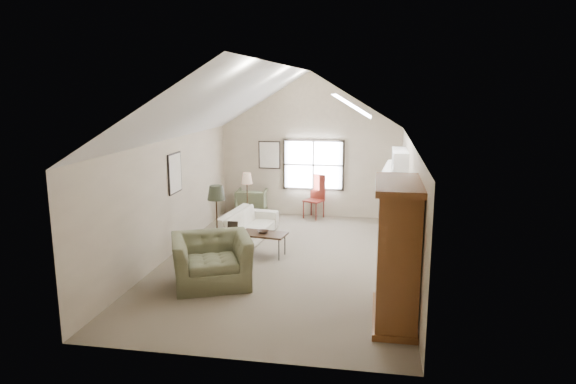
% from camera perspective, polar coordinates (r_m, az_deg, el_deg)
% --- Properties ---
extents(room_shell, '(5.01, 8.01, 4.00)m').
position_cam_1_polar(room_shell, '(10.23, -0.39, 9.51)').
color(room_shell, '#736452').
rests_on(room_shell, ground).
extents(window, '(1.72, 0.08, 1.42)m').
position_cam_1_polar(window, '(14.29, 2.84, 3.02)').
color(window, black).
rests_on(window, room_shell).
extents(skylight, '(0.80, 1.20, 0.52)m').
position_cam_1_polar(skylight, '(10.98, 7.25, 9.63)').
color(skylight, white).
rests_on(skylight, room_shell).
extents(wall_art, '(1.97, 3.71, 0.88)m').
position_cam_1_polar(wall_art, '(12.70, -7.20, 3.13)').
color(wall_art, black).
rests_on(wall_art, room_shell).
extents(armoire, '(0.60, 1.50, 2.20)m').
position_cam_1_polar(armoire, '(8.07, 12.03, -6.59)').
color(armoire, brown).
rests_on(armoire, ground).
extents(tv_alcove, '(0.32, 1.30, 2.10)m').
position_cam_1_polar(tv_alcove, '(11.93, 12.15, -0.42)').
color(tv_alcove, white).
rests_on(tv_alcove, ground).
extents(media_console, '(0.34, 1.18, 0.60)m').
position_cam_1_polar(media_console, '(12.13, 11.89, -4.34)').
color(media_console, '#382316').
rests_on(media_console, ground).
extents(tv_panel, '(0.05, 0.90, 0.55)m').
position_cam_1_polar(tv_panel, '(11.98, 12.01, -1.49)').
color(tv_panel, black).
rests_on(tv_panel, media_console).
extents(sofa, '(1.13, 2.36, 0.66)m').
position_cam_1_polar(sofa, '(12.34, -4.55, -3.69)').
color(sofa, beige).
rests_on(sofa, ground).
extents(armchair_near, '(1.77, 1.67, 0.91)m').
position_cam_1_polar(armchair_near, '(9.61, -8.48, -7.52)').
color(armchair_near, '#5C5D41').
rests_on(armchair_near, ground).
extents(armchair_far, '(0.88, 0.90, 0.77)m').
position_cam_1_polar(armchair_far, '(14.54, -4.03, -1.11)').
color(armchair_far, '#5B6144').
rests_on(armchair_far, ground).
extents(coffee_table, '(1.05, 0.68, 0.50)m').
position_cam_1_polar(coffee_table, '(11.12, -2.75, -5.84)').
color(coffee_table, '#322314').
rests_on(coffee_table, ground).
extents(bowl, '(0.27, 0.27, 0.06)m').
position_cam_1_polar(bowl, '(11.04, -2.76, -4.45)').
color(bowl, '#311C14').
rests_on(bowl, coffee_table).
extents(side_table, '(0.63, 0.63, 0.57)m').
position_cam_1_polar(side_table, '(10.85, -6.12, -6.15)').
color(side_table, '#322314').
rests_on(side_table, ground).
extents(side_chair, '(0.62, 0.62, 1.20)m').
position_cam_1_polar(side_chair, '(14.18, 2.88, -0.54)').
color(side_chair, maroon).
rests_on(side_chair, ground).
extents(tripod_lamp, '(0.69, 0.69, 1.81)m').
position_cam_1_polar(tripod_lamp, '(13.26, 11.30, -0.26)').
color(tripod_lamp, white).
rests_on(tripod_lamp, ground).
extents(dark_lamp, '(0.42, 0.42, 1.59)m').
position_cam_1_polar(dark_lamp, '(11.00, -7.90, -3.19)').
color(dark_lamp, '#282C1F').
rests_on(dark_lamp, ground).
extents(tan_lamp, '(0.31, 0.31, 1.43)m').
position_cam_1_polar(tan_lamp, '(13.45, -4.55, -0.74)').
color(tan_lamp, tan).
rests_on(tan_lamp, ground).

